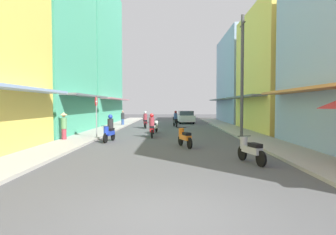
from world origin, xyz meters
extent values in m
plane|color=#4C4C4F|center=(0.00, 16.48, 0.00)|extent=(90.12, 90.12, 0.00)
cube|color=#ADA89E|center=(-5.43, 16.48, 0.06)|extent=(2.12, 48.96, 0.12)
cube|color=#9E9991|center=(5.43, 16.48, 0.06)|extent=(2.12, 48.96, 0.12)
cube|color=#8CA5CC|center=(-5.99, 4.90, 2.80)|extent=(1.10, 10.62, 0.12)
cube|color=#4CB28C|center=(-9.49, 15.84, 7.33)|extent=(6.00, 9.33, 14.65)
cube|color=slate|center=(-5.99, 15.84, 2.80)|extent=(1.10, 8.40, 0.12)
cube|color=#4CB28C|center=(-9.49, 27.40, 7.87)|extent=(6.00, 12.97, 15.74)
cube|color=#B7727F|center=(-5.99, 27.40, 2.80)|extent=(1.10, 11.67, 0.12)
cube|color=#D88C4C|center=(5.99, 5.74, 2.80)|extent=(1.10, 12.14, 0.12)
cube|color=#EFD159|center=(9.49, 18.42, 4.94)|extent=(6.00, 10.04, 9.89)
cube|color=slate|center=(5.99, 18.42, 2.80)|extent=(1.10, 9.04, 0.12)
cube|color=#8CA5CC|center=(9.49, 30.21, 5.26)|extent=(6.00, 11.62, 10.52)
cube|color=slate|center=(5.99, 30.21, 2.80)|extent=(1.10, 10.46, 0.12)
cylinder|color=black|center=(-3.55, 10.71, 0.28)|extent=(0.16, 0.57, 0.56)
cylinder|color=black|center=(-3.36, 11.94, 0.28)|extent=(0.16, 0.57, 0.56)
cube|color=#1E38B7|center=(-3.45, 11.37, 0.50)|extent=(0.42, 1.03, 0.24)
cube|color=black|center=(-3.42, 11.57, 0.70)|extent=(0.36, 0.59, 0.14)
cylinder|color=#1E38B7|center=(-3.53, 10.83, 0.70)|extent=(0.28, 0.28, 0.45)
cylinder|color=black|center=(-3.53, 10.83, 0.95)|extent=(0.55, 0.11, 0.03)
cylinder|color=#262628|center=(-3.43, 11.52, 1.05)|extent=(0.34, 0.34, 0.55)
sphere|color=#1E38B7|center=(-3.43, 11.52, 1.45)|extent=(0.26, 0.26, 0.26)
cylinder|color=black|center=(0.62, 9.82, 0.28)|extent=(0.25, 0.56, 0.56)
cylinder|color=black|center=(1.02, 8.63, 0.28)|extent=(0.25, 0.56, 0.56)
cube|color=orange|center=(0.84, 9.18, 0.50)|extent=(0.58, 1.04, 0.24)
cube|color=black|center=(0.90, 8.99, 0.70)|extent=(0.44, 0.62, 0.14)
cylinder|color=orange|center=(0.66, 9.70, 0.70)|extent=(0.28, 0.28, 0.45)
cylinder|color=black|center=(0.66, 9.70, 0.95)|extent=(0.53, 0.20, 0.03)
cylinder|color=black|center=(2.87, 5.75, 0.28)|extent=(0.24, 0.56, 0.56)
cylinder|color=black|center=(3.23, 4.55, 0.28)|extent=(0.24, 0.56, 0.56)
cube|color=#B2B2B7|center=(3.07, 5.10, 0.50)|extent=(0.56, 1.04, 0.24)
cube|color=black|center=(3.13, 4.91, 0.70)|extent=(0.43, 0.62, 0.14)
cylinder|color=#B2B2B7|center=(2.91, 5.63, 0.70)|extent=(0.28, 0.28, 0.45)
cylinder|color=black|center=(2.91, 5.63, 0.95)|extent=(0.54, 0.19, 0.03)
cylinder|color=black|center=(-1.23, 14.37, 0.28)|extent=(0.14, 0.57, 0.56)
cylinder|color=black|center=(-1.10, 13.13, 0.28)|extent=(0.14, 0.57, 0.56)
cube|color=red|center=(-1.16, 13.70, 0.50)|extent=(0.38, 1.02, 0.24)
cube|color=black|center=(-1.14, 13.50, 0.70)|extent=(0.34, 0.59, 0.14)
cylinder|color=red|center=(-1.22, 14.25, 0.70)|extent=(0.28, 0.28, 0.45)
cylinder|color=black|center=(-1.22, 14.25, 0.95)|extent=(0.55, 0.09, 0.03)
cylinder|color=#99333F|center=(-1.15, 13.55, 1.05)|extent=(0.34, 0.34, 0.55)
sphere|color=red|center=(-1.15, 13.55, 1.45)|extent=(0.26, 0.26, 0.26)
cylinder|color=black|center=(-2.40, 21.99, 0.28)|extent=(0.18, 0.57, 0.56)
cylinder|color=black|center=(-2.19, 20.76, 0.28)|extent=(0.18, 0.57, 0.56)
cube|color=maroon|center=(-2.28, 21.33, 0.50)|extent=(0.45, 1.03, 0.24)
cube|color=black|center=(-2.25, 21.13, 0.70)|extent=(0.37, 0.60, 0.14)
cylinder|color=maroon|center=(-2.38, 21.87, 0.70)|extent=(0.28, 0.28, 0.45)
cylinder|color=black|center=(-2.38, 21.87, 0.95)|extent=(0.55, 0.12, 0.03)
cylinder|color=#99333F|center=(-2.26, 21.18, 1.05)|extent=(0.34, 0.34, 0.55)
sphere|color=#B2B2B7|center=(-2.26, 21.18, 1.45)|extent=(0.26, 0.26, 0.26)
cylinder|color=black|center=(-1.02, 17.11, 0.28)|extent=(0.16, 0.57, 0.56)
cylinder|color=black|center=(-1.21, 15.87, 0.28)|extent=(0.16, 0.57, 0.56)
cube|color=silver|center=(-1.13, 16.44, 0.50)|extent=(0.43, 1.03, 0.24)
cube|color=black|center=(-1.15, 16.24, 0.70)|extent=(0.36, 0.60, 0.14)
cylinder|color=silver|center=(-1.04, 16.98, 0.70)|extent=(0.28, 0.28, 0.45)
cylinder|color=black|center=(-1.04, 16.98, 0.95)|extent=(0.55, 0.11, 0.03)
cylinder|color=black|center=(0.40, 23.67, 0.28)|extent=(0.18, 0.57, 0.56)
cylinder|color=black|center=(0.62, 22.44, 0.28)|extent=(0.18, 0.57, 0.56)
cube|color=black|center=(0.52, 23.01, 0.50)|extent=(0.45, 1.03, 0.24)
cube|color=black|center=(0.55, 22.81, 0.70)|extent=(0.38, 0.60, 0.14)
cylinder|color=black|center=(0.42, 23.55, 0.70)|extent=(0.28, 0.28, 0.45)
cylinder|color=black|center=(0.42, 23.55, 0.95)|extent=(0.55, 0.13, 0.03)
cylinder|color=#334C8C|center=(0.54, 22.86, 1.05)|extent=(0.34, 0.34, 0.55)
sphere|color=maroon|center=(0.54, 22.86, 1.45)|extent=(0.26, 0.26, 0.26)
cube|color=silver|center=(1.79, 28.64, 0.60)|extent=(2.01, 4.20, 0.70)
cube|color=#333D47|center=(1.80, 28.49, 1.15)|extent=(1.73, 2.19, 0.60)
cylinder|color=black|center=(0.96, 29.84, 0.32)|extent=(0.22, 0.65, 0.64)
cylinder|color=black|center=(2.46, 29.94, 0.32)|extent=(0.22, 0.65, 0.64)
cylinder|color=black|center=(1.12, 27.35, 0.32)|extent=(0.22, 0.65, 0.64)
cylinder|color=black|center=(2.61, 27.44, 0.32)|extent=(0.22, 0.65, 0.64)
cylinder|color=#334C8C|center=(-4.85, 24.28, 0.35)|extent=(0.28, 0.28, 0.71)
cylinder|color=#262628|center=(-4.85, 24.28, 1.01)|extent=(0.34, 0.34, 0.60)
sphere|color=tan|center=(-4.85, 24.28, 1.45)|extent=(0.22, 0.22, 0.22)
cylinder|color=#99333F|center=(-6.16, 11.50, 0.37)|extent=(0.28, 0.28, 0.75)
cylinder|color=#598C59|center=(-6.16, 11.50, 1.06)|extent=(0.34, 0.34, 0.63)
sphere|color=tan|center=(-6.16, 11.50, 1.52)|extent=(0.22, 0.22, 0.22)
cone|color=#D1B77A|center=(-6.16, 11.50, 1.62)|extent=(0.44, 0.44, 0.16)
cylinder|color=#4C4C4F|center=(4.62, 13.20, 3.90)|extent=(0.20, 0.20, 7.80)
cylinder|color=#3F382D|center=(4.62, 13.20, 7.20)|extent=(0.08, 1.20, 0.08)
cylinder|color=gray|center=(-4.52, 12.61, 1.30)|extent=(0.07, 0.07, 2.60)
cylinder|color=red|center=(-4.52, 12.61, 2.35)|extent=(0.02, 0.60, 0.60)
cube|color=white|center=(-4.52, 12.61, 2.35)|extent=(0.03, 0.40, 0.10)
camera|label=1|loc=(0.15, -5.48, 2.13)|focal=31.28mm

